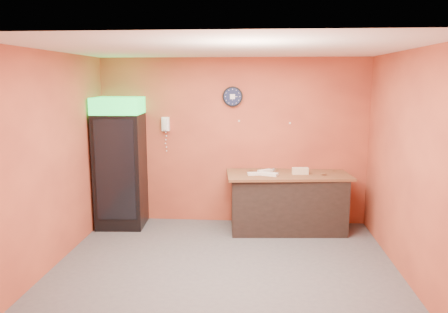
# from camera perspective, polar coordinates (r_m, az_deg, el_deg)

# --- Properties ---
(floor) EXTENTS (4.50, 4.50, 0.00)m
(floor) POSITION_cam_1_polar(r_m,az_deg,el_deg) (5.87, 0.03, -14.49)
(floor) COLOR #47474C
(floor) RESTS_ON ground
(back_wall) EXTENTS (4.50, 0.02, 2.80)m
(back_wall) POSITION_cam_1_polar(r_m,az_deg,el_deg) (7.41, 1.19, 1.98)
(back_wall) COLOR #C55737
(back_wall) RESTS_ON floor
(left_wall) EXTENTS (0.02, 4.00, 2.80)m
(left_wall) POSITION_cam_1_polar(r_m,az_deg,el_deg) (6.04, -21.78, -0.57)
(left_wall) COLOR #C55737
(left_wall) RESTS_ON floor
(right_wall) EXTENTS (0.02, 4.00, 2.80)m
(right_wall) POSITION_cam_1_polar(r_m,az_deg,el_deg) (5.73, 23.07, -1.19)
(right_wall) COLOR #C55737
(right_wall) RESTS_ON floor
(ceiling) EXTENTS (4.50, 4.00, 0.02)m
(ceiling) POSITION_cam_1_polar(r_m,az_deg,el_deg) (5.36, 0.03, 13.93)
(ceiling) COLOR white
(ceiling) RESTS_ON back_wall
(beverage_cooler) EXTENTS (0.80, 0.81, 2.15)m
(beverage_cooler) POSITION_cam_1_polar(r_m,az_deg,el_deg) (7.42, -13.45, -1.01)
(beverage_cooler) COLOR black
(beverage_cooler) RESTS_ON floor
(prep_counter) EXTENTS (1.86, 0.94, 0.90)m
(prep_counter) POSITION_cam_1_polar(r_m,az_deg,el_deg) (7.22, 8.27, -6.03)
(prep_counter) COLOR black
(prep_counter) RESTS_ON floor
(wall_clock) EXTENTS (0.34, 0.06, 0.34)m
(wall_clock) POSITION_cam_1_polar(r_m,az_deg,el_deg) (7.32, 1.13, 7.83)
(wall_clock) COLOR black
(wall_clock) RESTS_ON back_wall
(wall_phone) EXTENTS (0.13, 0.11, 0.23)m
(wall_phone) POSITION_cam_1_polar(r_m,az_deg,el_deg) (7.47, -7.63, 4.22)
(wall_phone) COLOR white
(wall_phone) RESTS_ON back_wall
(butcher_paper) EXTENTS (2.03, 1.07, 0.04)m
(butcher_paper) POSITION_cam_1_polar(r_m,az_deg,el_deg) (7.11, 8.37, -2.37)
(butcher_paper) COLOR brown
(butcher_paper) RESTS_ON prep_counter
(sub_roll_stack) EXTENTS (0.26, 0.12, 0.11)m
(sub_roll_stack) POSITION_cam_1_polar(r_m,az_deg,el_deg) (7.06, 9.93, -1.87)
(sub_roll_stack) COLOR beige
(sub_roll_stack) RESTS_ON butcher_paper
(wrapped_sandwich_left) EXTENTS (0.28, 0.15, 0.04)m
(wrapped_sandwich_left) POSITION_cam_1_polar(r_m,az_deg,el_deg) (6.94, 4.19, -2.25)
(wrapped_sandwich_left) COLOR silver
(wrapped_sandwich_left) RESTS_ON butcher_paper
(wrapped_sandwich_mid) EXTENTS (0.34, 0.23, 0.04)m
(wrapped_sandwich_mid) POSITION_cam_1_polar(r_m,az_deg,el_deg) (6.92, 5.77, -2.29)
(wrapped_sandwich_mid) COLOR silver
(wrapped_sandwich_mid) RESTS_ON butcher_paper
(wrapped_sandwich_right) EXTENTS (0.26, 0.23, 0.04)m
(wrapped_sandwich_right) POSITION_cam_1_polar(r_m,az_deg,el_deg) (7.18, 5.39, -1.87)
(wrapped_sandwich_right) COLOR silver
(wrapped_sandwich_right) RESTS_ON butcher_paper
(kitchen_tool) EXTENTS (0.06, 0.06, 0.06)m
(kitchen_tool) POSITION_cam_1_polar(r_m,az_deg,el_deg) (7.25, 6.60, -1.69)
(kitchen_tool) COLOR silver
(kitchen_tool) RESTS_ON butcher_paper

